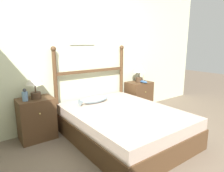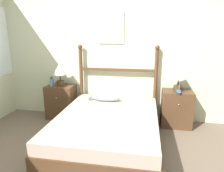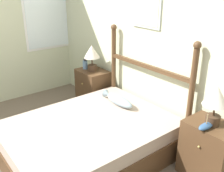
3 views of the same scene
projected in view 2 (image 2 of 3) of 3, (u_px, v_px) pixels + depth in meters
ground_plane at (86, 171)px, 2.40m from camera, size 16.00×16.00×0.00m
wall_back at (111, 52)px, 3.73m from camera, size 6.40×0.08×2.55m
bed at (108, 129)px, 2.98m from camera, size 1.47×1.92×0.46m
headboard at (117, 79)px, 3.72m from camera, size 1.49×0.09×1.41m
nightstand_left at (61, 102)px, 3.89m from camera, size 0.52×0.40×0.65m
nightstand_right at (176, 108)px, 3.53m from camera, size 0.52×0.40×0.65m
table_lamp_left at (60, 71)px, 3.73m from camera, size 0.25×0.25×0.42m
table_lamp_right at (179, 75)px, 3.37m from camera, size 0.25×0.25×0.42m
bottle at (52, 82)px, 3.77m from camera, size 0.08×0.08×0.18m
model_boat at (179, 91)px, 3.33m from camera, size 0.08×0.22×0.16m
fish_pillow at (105, 98)px, 3.48m from camera, size 0.56×0.14×0.12m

